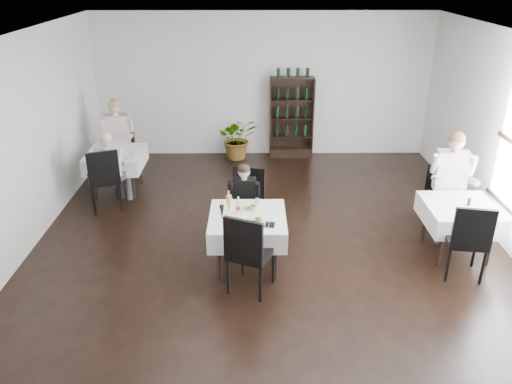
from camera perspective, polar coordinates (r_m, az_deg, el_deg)
room_shell at (r=6.40m, az=1.66°, el=3.08°), size 9.00×9.00×9.00m
wine_shelf at (r=10.72m, az=4.07°, el=8.38°), size 0.90×0.28×1.75m
main_table at (r=6.77m, az=-0.97°, el=-3.85°), size 1.03×1.03×0.77m
left_table at (r=9.38m, az=-15.71°, el=3.58°), size 0.98×0.98×0.77m
right_table at (r=7.62m, az=22.25°, el=-2.41°), size 0.98×0.98×0.77m
potted_tree at (r=10.71m, az=-2.12°, el=6.18°), size 0.93×0.84×0.90m
main_chair_far at (r=7.52m, az=-1.04°, el=-0.79°), size 0.59×0.59×1.08m
main_chair_near at (r=6.21m, az=-0.93°, el=-6.55°), size 0.67×0.67×1.11m
left_chair_far at (r=9.95m, az=-15.28°, el=4.87°), size 0.59×0.59×1.09m
left_chair_near at (r=8.69m, az=-17.00°, el=1.80°), size 0.65×0.66×1.10m
right_chair_far at (r=8.31m, az=20.29°, el=-0.19°), size 0.55×0.55×1.00m
right_chair_near at (r=7.05m, az=23.08°, el=-4.73°), size 0.57×0.58×1.10m
diner_main at (r=7.31m, az=-1.38°, el=-0.74°), size 0.48×0.48×1.24m
diner_left_far at (r=9.74m, az=-15.54°, el=6.27°), size 0.64×0.67×1.59m
diner_left_near at (r=8.79m, az=-16.20°, el=3.27°), size 0.61×0.64×1.35m
diner_right_far at (r=7.98m, az=21.48°, el=1.57°), size 0.66×0.69×1.64m
plate_far at (r=6.85m, az=-0.64°, el=-1.91°), size 0.27×0.27×0.07m
plate_near at (r=6.48m, az=-0.16°, el=-3.56°), size 0.35×0.35×0.09m
pilsner_dark at (r=6.57m, az=-3.92°, el=-2.32°), size 0.06×0.06×0.27m
pilsner_lager at (r=6.71m, az=-3.11°, el=-1.42°), size 0.08×0.08×0.34m
coke_bottle at (r=6.72m, az=-2.03°, el=-1.69°), size 0.06×0.06×0.25m
napkin_cutlery at (r=6.47m, az=1.29°, el=-3.72°), size 0.21×0.21×0.02m
pepper_mill at (r=7.57m, az=23.18°, el=-1.03°), size 0.05×0.05×0.11m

